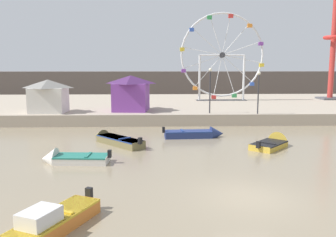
# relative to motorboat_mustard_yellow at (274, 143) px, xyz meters

# --- Properties ---
(ground_plane) EXTENTS (240.00, 240.00, 0.00)m
(ground_plane) POSITION_rel_motorboat_mustard_yellow_xyz_m (-4.24, -9.58, -0.22)
(ground_plane) COLOR gray
(quay_promenade) EXTENTS (110.00, 23.69, 1.09)m
(quay_promenade) POSITION_rel_motorboat_mustard_yellow_xyz_m (-4.24, 20.21, 0.32)
(quay_promenade) COLOR tan
(quay_promenade) RESTS_ON ground_plane
(distant_town_skyline) EXTENTS (140.00, 3.00, 4.40)m
(distant_town_skyline) POSITION_rel_motorboat_mustard_yellow_xyz_m (-4.24, 46.91, 1.98)
(distant_town_skyline) COLOR #564C47
(distant_town_skyline) RESTS_ON ground_plane
(motorboat_mustard_yellow) EXTENTS (3.55, 3.67, 1.46)m
(motorboat_mustard_yellow) POSITION_rel_motorboat_mustard_yellow_xyz_m (0.00, 0.00, 0.00)
(motorboat_mustard_yellow) COLOR gold
(motorboat_mustard_yellow) RESTS_ON ground_plane
(motorboat_white_red_stripe) EXTENTS (4.11, 1.61, 1.31)m
(motorboat_white_red_stripe) POSITION_rel_motorboat_mustard_yellow_xyz_m (-13.19, -3.78, 0.02)
(motorboat_white_red_stripe) COLOR silver
(motorboat_white_red_stripe) RESTS_ON ground_plane
(motorboat_navy_blue) EXTENTS (4.85, 1.48, 1.18)m
(motorboat_navy_blue) POSITION_rel_motorboat_mustard_yellow_xyz_m (-4.93, 3.30, 0.07)
(motorboat_navy_blue) COLOR navy
(motorboat_navy_blue) RESTS_ON ground_plane
(motorboat_olive_wood) EXTENTS (4.44, 4.73, 1.15)m
(motorboat_olive_wood) POSITION_rel_motorboat_mustard_yellow_xyz_m (-11.26, 1.38, 0.07)
(motorboat_olive_wood) COLOR olive
(motorboat_olive_wood) RESTS_ON ground_plane
(motorboat_orange_hull) EXTENTS (3.21, 5.31, 1.30)m
(motorboat_orange_hull) POSITION_rel_motorboat_mustard_yellow_xyz_m (-12.01, -13.29, 0.13)
(motorboat_orange_hull) COLOR orange
(motorboat_orange_hull) RESTS_ON ground_plane
(ferris_wheel_white_frame) EXTENTS (10.76, 1.20, 11.11)m
(ferris_wheel_white_frame) POSITION_rel_motorboat_mustard_yellow_xyz_m (0.28, 21.81, 6.45)
(ferris_wheel_white_frame) COLOR silver
(ferris_wheel_white_frame) RESTS_ON quay_promenade
(drop_tower_red_tower) EXTENTS (2.80, 2.80, 15.19)m
(drop_tower_red_tower) POSITION_rel_motorboat_mustard_yellow_xyz_m (15.12, 22.93, 7.68)
(drop_tower_red_tower) COLOR #BC332D
(drop_tower_red_tower) RESTS_ON quay_promenade
(carnival_booth_purple_stall) EXTENTS (3.97, 4.28, 3.51)m
(carnival_booth_purple_stall) POSITION_rel_motorboat_mustard_yellow_xyz_m (-10.64, 11.70, 2.69)
(carnival_booth_purple_stall) COLOR purple
(carnival_booth_purple_stall) RESTS_ON quay_promenade
(carnival_booth_white_ticket) EXTENTS (3.65, 3.08, 3.16)m
(carnival_booth_white_ticket) POSITION_rel_motorboat_mustard_yellow_xyz_m (-18.49, 10.57, 2.51)
(carnival_booth_white_ticket) COLOR silver
(carnival_booth_white_ticket) RESTS_ON quay_promenade
(promenade_lamp_near) EXTENTS (0.32, 0.32, 3.94)m
(promenade_lamp_near) POSITION_rel_motorboat_mustard_yellow_xyz_m (1.35, 8.82, 3.44)
(promenade_lamp_near) COLOR #2D2D33
(promenade_lamp_near) RESTS_ON quay_promenade
(promenade_lamp_far) EXTENTS (0.32, 0.32, 4.25)m
(promenade_lamp_far) POSITION_rel_motorboat_mustard_yellow_xyz_m (-3.07, 9.42, 3.62)
(promenade_lamp_far) COLOR #2D2D33
(promenade_lamp_far) RESTS_ON quay_promenade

